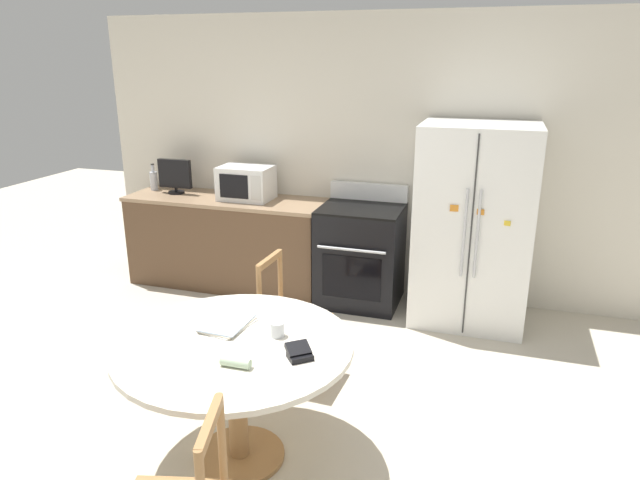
% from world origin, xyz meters
% --- Properties ---
extents(ground_plane, '(14.00, 14.00, 0.00)m').
position_xyz_m(ground_plane, '(0.00, 0.00, 0.00)').
color(ground_plane, beige).
extents(back_wall, '(5.20, 0.10, 2.60)m').
position_xyz_m(back_wall, '(0.00, 2.65, 1.30)').
color(back_wall, silver).
rests_on(back_wall, ground_plane).
extents(kitchen_counter, '(1.98, 0.64, 0.90)m').
position_xyz_m(kitchen_counter, '(-1.22, 2.29, 0.45)').
color(kitchen_counter, brown).
rests_on(kitchen_counter, ground_plane).
extents(refrigerator, '(0.94, 0.78, 1.71)m').
position_xyz_m(refrigerator, '(1.13, 2.21, 0.85)').
color(refrigerator, white).
rests_on(refrigerator, ground_plane).
extents(oven_range, '(0.74, 0.68, 1.08)m').
position_xyz_m(oven_range, '(0.14, 2.26, 0.47)').
color(oven_range, black).
rests_on(oven_range, ground_plane).
extents(microwave, '(0.50, 0.36, 0.32)m').
position_xyz_m(microwave, '(-1.01, 2.30, 1.06)').
color(microwave, white).
rests_on(microwave, kitchen_counter).
extents(countertop_tv, '(0.35, 0.16, 0.34)m').
position_xyz_m(countertop_tv, '(-1.78, 2.31, 1.08)').
color(countertop_tv, black).
rests_on(countertop_tv, kitchen_counter).
extents(counter_bottle, '(0.08, 0.08, 0.27)m').
position_xyz_m(counter_bottle, '(-2.08, 2.38, 1.00)').
color(counter_bottle, silver).
rests_on(counter_bottle, kitchen_counter).
extents(dining_table, '(1.30, 1.30, 0.75)m').
position_xyz_m(dining_table, '(0.01, -0.10, 0.62)').
color(dining_table, beige).
rests_on(dining_table, ground_plane).
extents(dining_chair_far, '(0.44, 0.44, 0.90)m').
position_xyz_m(dining_chair_far, '(-0.00, 0.82, 0.43)').
color(dining_chair_far, '#9E7042').
rests_on(dining_chair_far, ground_plane).
extents(candle_glass, '(0.08, 0.08, 0.08)m').
position_xyz_m(candle_glass, '(0.21, 0.04, 0.78)').
color(candle_glass, silver).
rests_on(candle_glass, dining_table).
extents(folded_napkin, '(0.16, 0.05, 0.05)m').
position_xyz_m(folded_napkin, '(0.13, -0.33, 0.77)').
color(folded_napkin, beige).
rests_on(folded_napkin, dining_table).
extents(wallet, '(0.17, 0.17, 0.07)m').
position_xyz_m(wallet, '(0.40, -0.15, 0.77)').
color(wallet, black).
rests_on(wallet, dining_table).
extents(mail_stack, '(0.28, 0.34, 0.02)m').
position_xyz_m(mail_stack, '(-0.11, 0.07, 0.76)').
color(mail_stack, white).
rests_on(mail_stack, dining_table).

